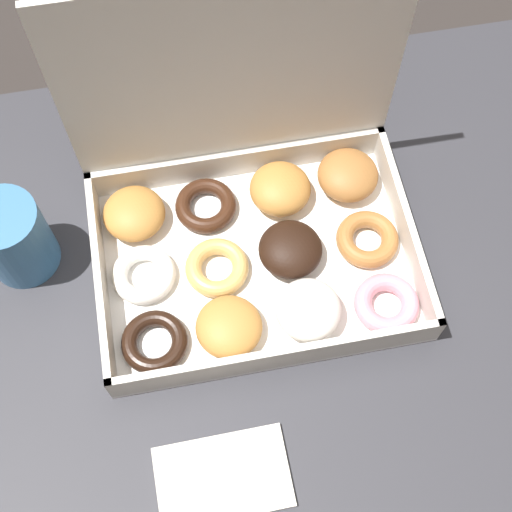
{
  "coord_description": "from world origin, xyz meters",
  "views": [
    {
      "loc": [
        -0.08,
        -0.28,
        1.49
      ],
      "look_at": [
        -0.02,
        0.06,
        0.76
      ],
      "focal_mm": 50.0,
      "sensor_mm": 36.0,
      "label": 1
    }
  ],
  "objects": [
    {
      "name": "ground_plane",
      "position": [
        0.0,
        0.0,
        0.0
      ],
      "size": [
        8.0,
        8.0,
        0.0
      ],
      "primitive_type": "plane",
      "color": "#2D2826"
    },
    {
      "name": "dining_table",
      "position": [
        0.0,
        0.0,
        0.61
      ],
      "size": [
        0.96,
        0.72,
        0.74
      ],
      "color": "#2D2D33",
      "rests_on": "ground_plane"
    },
    {
      "name": "donut_box",
      "position": [
        -0.01,
        0.09,
        0.79
      ],
      "size": [
        0.36,
        0.26,
        0.31
      ],
      "color": "white",
      "rests_on": "dining_table"
    },
    {
      "name": "coffee_mug",
      "position": [
        -0.28,
        0.11,
        0.79
      ],
      "size": [
        0.08,
        0.08,
        0.1
      ],
      "color": "teal",
      "rests_on": "dining_table"
    },
    {
      "name": "paper_napkin",
      "position": [
        -0.09,
        -0.17,
        0.74
      ],
      "size": [
        0.14,
        0.09,
        0.01
      ],
      "color": "silver",
      "rests_on": "dining_table"
    }
  ]
}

